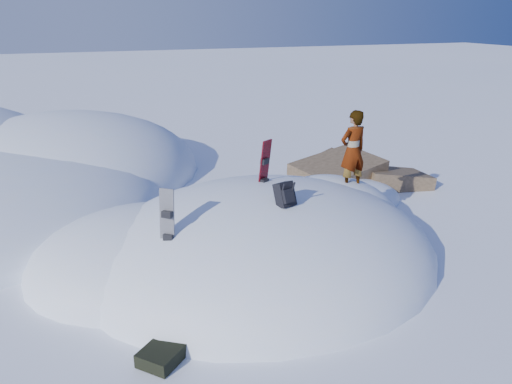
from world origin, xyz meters
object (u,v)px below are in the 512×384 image
object	(u,v)px
snowboard_red	(264,173)
person	(353,151)
backpack	(285,195)
snowboard_dark	(167,228)

from	to	relation	value
snowboard_red	person	world-z (taller)	person
snowboard_red	person	distance (m)	2.06
backpack	person	bearing A→B (deg)	15.05
snowboard_dark	backpack	world-z (taller)	snowboard_dark
backpack	person	xyz separation A→B (m)	(2.15, 1.33, 0.25)
snowboard_red	snowboard_dark	world-z (taller)	snowboard_red
snowboard_dark	backpack	xyz separation A→B (m)	(2.09, 0.01, 0.30)
snowboard_red	snowboard_dark	bearing A→B (deg)	179.75
snowboard_dark	snowboard_red	bearing A→B (deg)	68.74
person	snowboard_red	bearing A→B (deg)	-6.15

